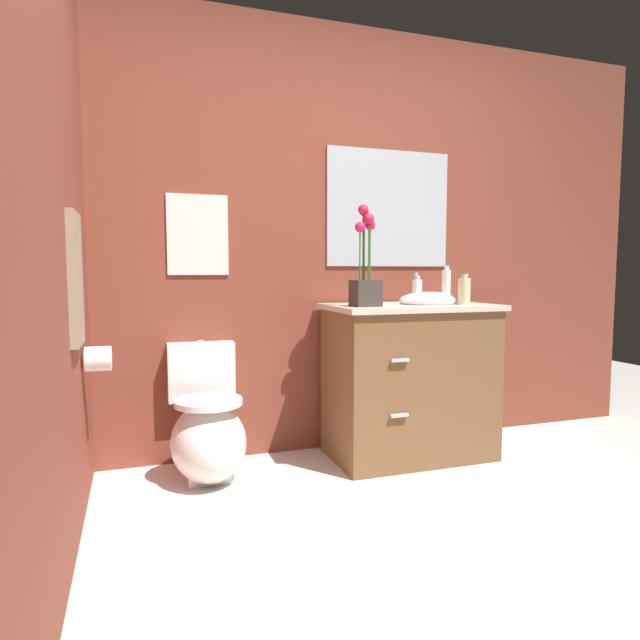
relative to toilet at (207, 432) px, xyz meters
The scene contains 13 objects.
ground_plane 1.59m from the toilet, 61.84° to the right, with size 8.71×8.71×0.00m, color beige.
wall_back 1.41m from the toilet, 17.63° to the left, with size 4.06×0.05×2.50m, color brown.
wall_left 1.46m from the toilet, 123.74° to the right, with size 0.05×4.63×2.50m, color brown.
toilet is the anchor object (origin of this frame).
vanity_cabinet 1.17m from the toilet, ahead, with size 0.94×0.56×1.06m.
flower_vase 1.17m from the toilet, ahead, with size 0.14×0.14×0.54m.
soap_bottle 1.45m from the toilet, ahead, with size 0.06×0.06×0.16m.
lotion_bottle 1.58m from the toilet, ahead, with size 0.05×0.05×0.22m.
hand_wash_bottle 1.60m from the toilet, ahead, with size 0.07×0.07×0.17m.
wall_poster 1.06m from the toilet, 90.00° to the left, with size 0.33×0.01×0.44m, color silver.
wall_mirror 1.69m from the toilet, 13.13° to the left, with size 0.80×0.01×0.70m, color #B2BCC6.
hanging_towel 1.07m from the toilet, 139.97° to the right, with size 0.03×0.28×0.52m, color gray.
toilet_paper_roll 0.69m from the toilet, 158.41° to the right, with size 0.11×0.11×0.11m, color white.
Camera 1 is at (-1.07, -1.41, 1.07)m, focal length 30.62 mm.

